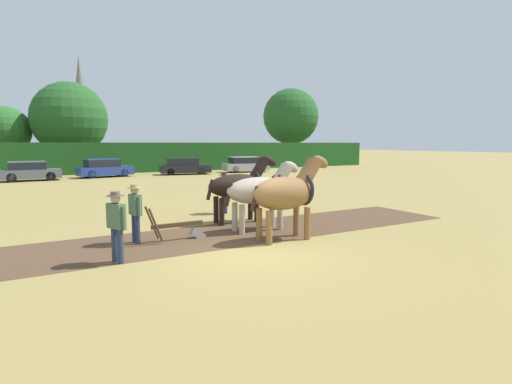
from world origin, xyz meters
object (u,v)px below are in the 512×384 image
Objects in this scene: tree_left at (5,131)px; parked_car_left at (104,168)px; draft_horse_lead_left at (287,192)px; plow at (182,229)px; farmer_beside_team at (224,190)px; parked_car_center at (245,165)px; tree_center_left at (70,119)px; parked_car_center_left at (184,166)px; draft_horse_trail_left at (240,185)px; farmer_at_plow at (135,209)px; parked_car_far_left at (29,171)px; farmer_onlooker_left at (116,221)px; church_spire at (81,106)px; draft_horse_lead_right at (261,190)px; tree_center at (291,117)px.

tree_left is 1.41× the size of parked_car_left.
draft_horse_lead_left reaches higher than parked_car_left.
farmer_beside_team is at bearing 49.19° from plow.
plow is 4.54m from farmer_beside_team.
parked_car_center is (20.04, -11.65, -3.28)m from tree_left.
tree_center_left reaches higher than parked_car_center_left.
draft_horse_trail_left is at bearing -111.51° from parked_car_center.
draft_horse_lead_left is 25.47m from parked_car_center_left.
farmer_at_plow is 0.35× the size of parked_car_center_left.
tree_left reaches higher than parked_car_center.
farmer_onlooker_left is at bearing -89.82° from parked_car_far_left.
tree_left is 35.11m from farmer_at_plow.
plow is at bearing -80.54° from tree_left.
parked_car_far_left is at bearing 178.44° from parked_car_left.
tree_left is 1.40× the size of parked_car_center.
farmer_at_plow is (4.56, -34.68, -3.03)m from tree_left.
plow is at bearing -93.67° from church_spire.
farmer_at_plow reaches higher than parked_car_center.
farmer_beside_team is at bearing 81.27° from draft_horse_trail_left.
draft_horse_lead_left reaches higher than parked_car_center.
farmer_at_plow is at bearing -87.54° from parked_car_far_left.
plow is 23.85m from parked_car_left.
tree_center_left is 3.18× the size of draft_horse_lead_right.
farmer_at_plow is at bearing -106.42° from parked_car_left.
parked_car_center is (15.48, 23.03, -0.25)m from farmer_at_plow.
draft_horse_lead_left reaches higher than farmer_onlooker_left.
draft_horse_lead_right is 0.59× the size of parked_car_center_left.
draft_horse_lead_right is 23.92m from parked_car_far_left.
draft_horse_trail_left is 5.54m from farmer_onlooker_left.
tree_left is 3.77× the size of farmer_onlooker_left.
farmer_onlooker_left is at bearing -92.99° from tree_center_left.
tree_center is at bearing 54.12° from draft_horse_lead_right.
tree_center is (26.50, 0.03, 1.09)m from tree_center_left.
tree_center is 45.12m from farmer_onlooker_left.
parked_car_center is at bearing 62.99° from draft_horse_lead_right.
draft_horse_lead_left is at bearing -26.55° from farmer_onlooker_left.
plow is (-2.65, 1.46, -1.05)m from draft_horse_lead_left.
parked_car_far_left is (-6.56, 23.00, -0.58)m from draft_horse_lead_right.
tree_left reaches higher than parked_car_far_left.
tree_left is 1.35× the size of parked_car_center_left.
parked_car_far_left is (-3.94, 23.02, 0.38)m from plow.
tree_center_left reaches higher than farmer_onlooker_left.
tree_center is 2.38× the size of parked_car_far_left.
tree_center is 39.91m from draft_horse_trail_left.
tree_center_left is 33.61m from plow.
parked_car_center reaches higher than parked_car_center_left.
tree_center reaches higher than parked_car_far_left.
farmer_onlooker_left is (-2.05, -1.44, 0.66)m from plow.
church_spire is 68.99m from farmer_onlooker_left.
parked_car_center is (18.16, 0.22, 0.02)m from parked_car_far_left.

